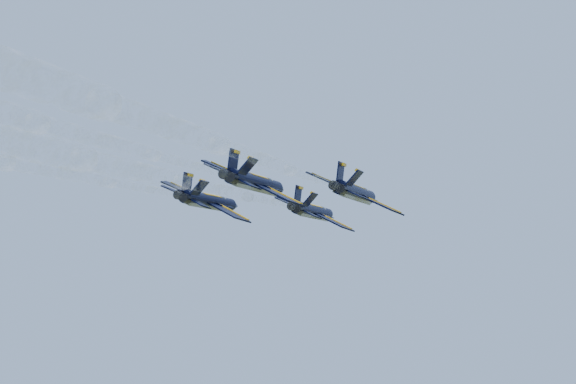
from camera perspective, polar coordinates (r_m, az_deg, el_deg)
The scene contains 6 objects.
jet_lead at distance 107.54m, azimuth 1.82°, elevation -1.41°, with size 11.57×16.73×5.82m.
jet_left at distance 100.08m, azimuth -5.60°, elevation -0.68°, with size 11.57×16.73×5.82m.
jet_right at distance 94.25m, azimuth 4.83°, elevation -0.08°, with size 11.57×16.73×5.82m.
jet_slot at distance 88.02m, azimuth -2.29°, elevation 0.63°, with size 11.57×16.73×5.82m.
smoke_trail_lead at distance 64.80m, azimuth -10.86°, elevation 4.90°, with size 12.42×61.18×2.76m.
smoke_trail_right at distance 51.09m, azimuth -8.70°, elevation 9.06°, with size 12.42×61.18×2.76m.
Camera 1 is at (46.42, -86.25, 75.15)m, focal length 50.00 mm.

